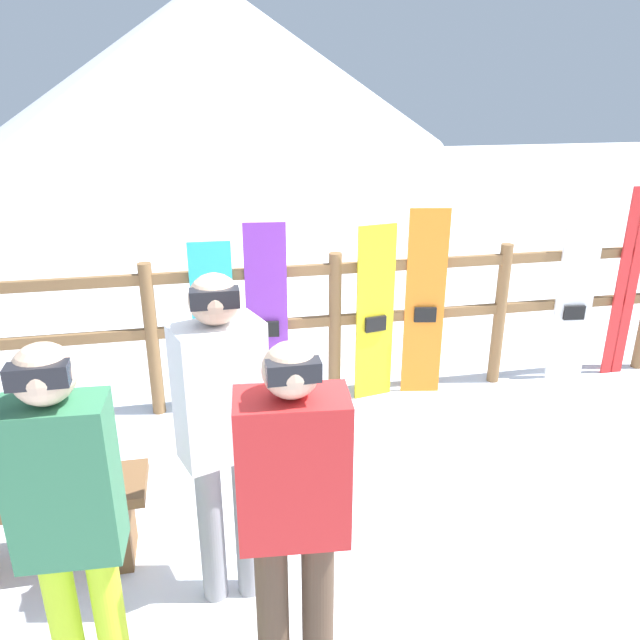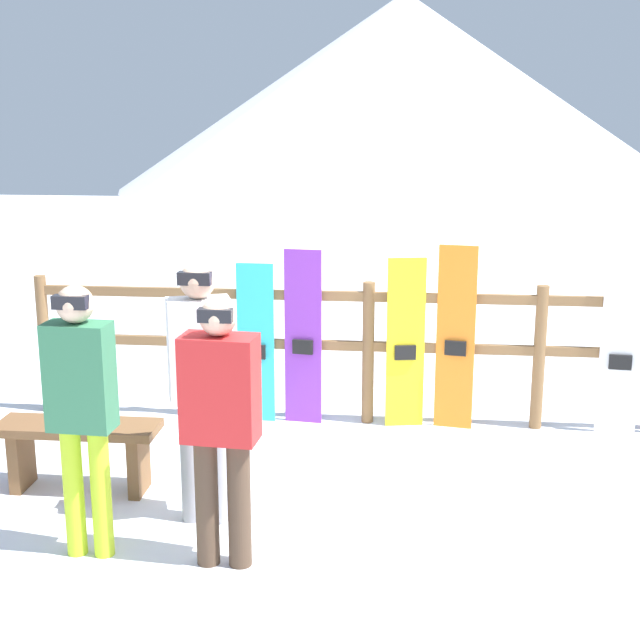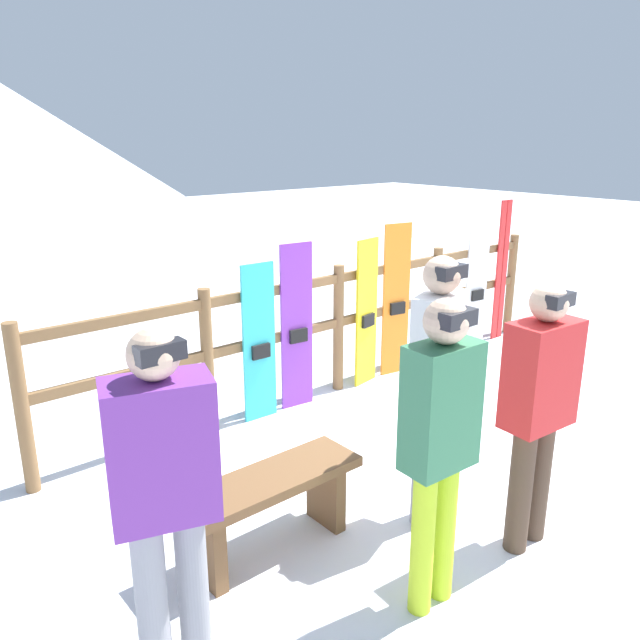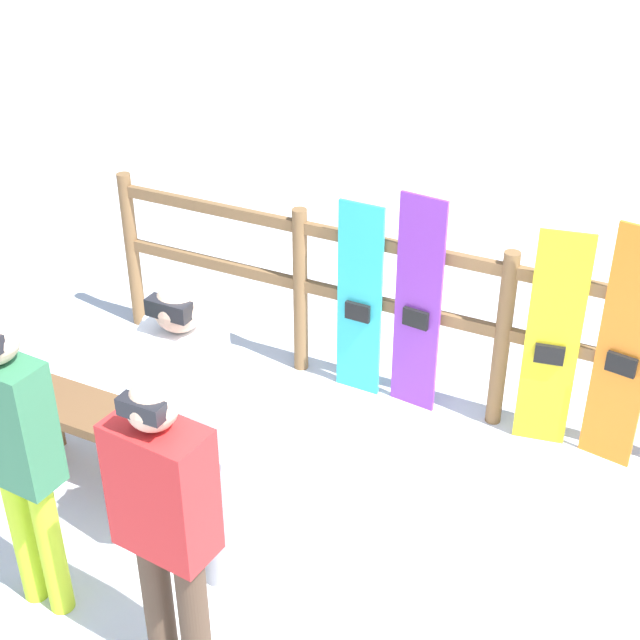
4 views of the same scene
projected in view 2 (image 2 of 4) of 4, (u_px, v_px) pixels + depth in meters
The scene contains 12 objects.
ground_plane at pixel (354, 512), 5.89m from camera, with size 40.00×40.00×0.00m, color white.
mountain_backdrop at pixel (403, 92), 28.13m from camera, with size 18.00×18.00×6.00m.
fence at pixel (368, 340), 7.41m from camera, with size 5.71×0.10×1.21m.
bench at pixel (78, 443), 6.16m from camera, with size 1.12×0.36×0.49m.
person_plaid_green at pixel (81, 400), 5.12m from camera, with size 0.38×0.22×1.65m.
person_red at pixel (221, 415), 5.02m from camera, with size 0.44×0.27×1.60m.
person_white at pixel (200, 372), 5.54m from camera, with size 0.44×0.33×1.70m.
snowboard_cyan at pixel (256, 344), 7.45m from camera, with size 0.31×0.06×1.36m.
snowboard_purple at pixel (303, 338), 7.40m from camera, with size 0.31×0.08×1.48m.
snowboard_yellow at pixel (405, 344), 7.32m from camera, with size 0.31×0.10×1.43m.
snowboard_orange at pixel (456, 339), 7.27m from camera, with size 0.31×0.10×1.53m.
snowboard_white at pixel (620, 354), 7.16m from camera, with size 0.32×0.08×1.36m.
Camera 2 is at (0.33, -5.42, 2.63)m, focal length 50.00 mm.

